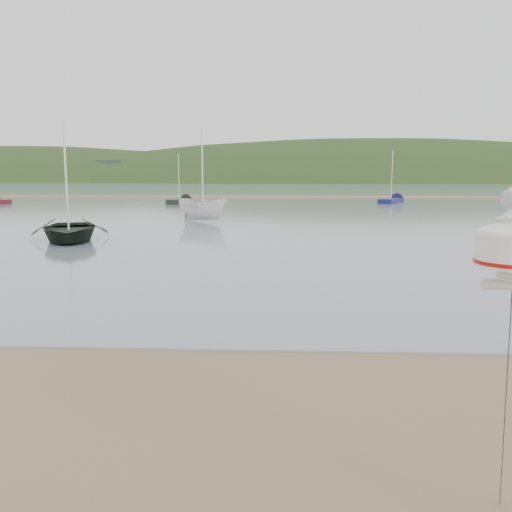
{
  "coord_description": "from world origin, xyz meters",
  "views": [
    {
      "loc": [
        2.13,
        -5.84,
        3.35
      ],
      "look_at": [
        1.81,
        1.0,
        2.3
      ],
      "focal_mm": 38.0,
      "sensor_mm": 36.0,
      "label": 1
    }
  ],
  "objects_px": {
    "boat_dark": "(66,186)",
    "boat_white": "(203,189)",
    "sailboat_dark_mid": "(184,200)",
    "sailboat_blue_far": "(395,200)"
  },
  "relations": [
    {
      "from": "boat_dark",
      "to": "sailboat_dark_mid",
      "type": "distance_m",
      "value": 34.61
    },
    {
      "from": "boat_white",
      "to": "sailboat_blue_far",
      "type": "bearing_deg",
      "value": 3.79
    },
    {
      "from": "boat_dark",
      "to": "boat_white",
      "type": "distance_m",
      "value": 12.03
    },
    {
      "from": "boat_dark",
      "to": "sailboat_blue_far",
      "type": "relative_size",
      "value": 0.86
    },
    {
      "from": "boat_white",
      "to": "sailboat_dark_mid",
      "type": "bearing_deg",
      "value": 52.39
    },
    {
      "from": "boat_dark",
      "to": "sailboat_dark_mid",
      "type": "height_order",
      "value": "boat_dark"
    },
    {
      "from": "sailboat_blue_far",
      "to": "sailboat_dark_mid",
      "type": "height_order",
      "value": "sailboat_blue_far"
    },
    {
      "from": "sailboat_blue_far",
      "to": "sailboat_dark_mid",
      "type": "relative_size",
      "value": 1.05
    },
    {
      "from": "boat_white",
      "to": "sailboat_blue_far",
      "type": "xyz_separation_m",
      "value": [
        18.36,
        25.95,
        -1.94
      ]
    },
    {
      "from": "boat_dark",
      "to": "boat_white",
      "type": "relative_size",
      "value": 1.22
    }
  ]
}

